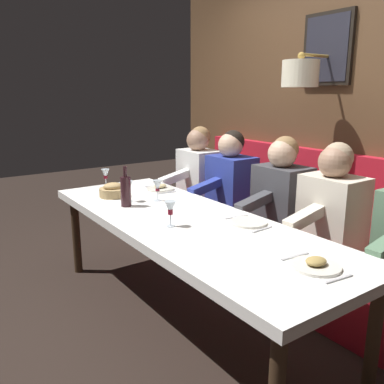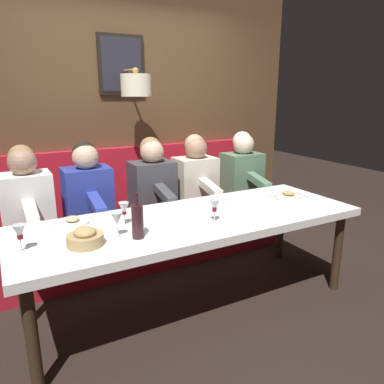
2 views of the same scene
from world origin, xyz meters
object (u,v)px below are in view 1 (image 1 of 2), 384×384
dining_table (185,228)px  wine_bottle (126,191)px  wine_glass_3 (106,174)px  wine_glass_1 (158,186)px  bread_bowl (113,191)px  diner_farthest (199,170)px  diner_middle (281,191)px  wine_glass_0 (170,209)px  diner_near (332,204)px  wine_glass_2 (128,187)px  diner_far (231,178)px

dining_table → wine_bottle: (-0.18, 0.50, 0.18)m
dining_table → wine_glass_3: bearing=92.7°
wine_glass_1 → bread_bowl: bearing=125.4°
diner_farthest → wine_glass_3: size_ratio=4.82×
wine_glass_1 → wine_glass_3: same height
diner_middle → wine_glass_0: (-1.04, -0.04, 0.04)m
diner_near → wine_glass_0: 1.13m
wine_glass_1 → wine_glass_2: bearing=150.3°
wine_glass_0 → wine_bottle: (-0.02, 0.58, 0.00)m
diner_middle → wine_glass_2: (-0.99, 0.65, 0.04)m
wine_glass_0 → wine_bottle: 0.58m
diner_far → wine_glass_0: size_ratio=4.82×
diner_farthest → bread_bowl: (-1.02, -0.23, -0.03)m
diner_farthest → bread_bowl: size_ratio=3.60×
diner_middle → diner_farthest: 1.10m
bread_bowl → wine_bottle: bearing=-97.2°
dining_table → wine_glass_2: size_ratio=15.72×
diner_farthest → wine_glass_2: bearing=-155.7°
diner_near → wine_glass_3: 1.92m
wine_bottle → bread_bowl: (0.04, 0.32, -0.07)m
wine_glass_0 → diner_far: bearing=31.9°
wine_glass_1 → bread_bowl: size_ratio=0.75×
wine_glass_2 → diner_near: bearing=-48.5°
wine_glass_2 → diner_middle: bearing=-33.4°
diner_farthest → diner_middle: bearing=-90.0°
bread_bowl → wine_glass_2: bearing=-80.6°
diner_far → bread_bowl: size_ratio=3.60×
wine_glass_0 → wine_bottle: size_ratio=0.55×
wine_glass_1 → dining_table: bearing=-99.7°
wine_glass_2 → wine_bottle: bearing=-124.5°
diner_far → wine_glass_3: diner_far is taller
wine_glass_3 → diner_near: bearing=-60.8°
wine_bottle → diner_middle: bearing=-27.0°
diner_far → diner_farthest: 0.49m
dining_table → wine_glass_0: 0.25m
diner_far → wine_glass_3: 1.11m
wine_glass_0 → wine_glass_2: (0.05, 0.69, 0.00)m
diner_farthest → bread_bowl: 1.05m
diner_middle → wine_glass_0: size_ratio=4.82×
wine_glass_0 → wine_bottle: wine_bottle is taller
wine_glass_1 → wine_glass_3: (-0.14, 0.67, -0.00)m
diner_farthest → wine_glass_3: 0.94m
diner_middle → wine_glass_1: 0.96m
dining_table → diner_far: size_ratio=3.26×
dining_table → wine_bottle: bearing=110.0°
diner_far → wine_glass_3: bearing=147.2°
dining_table → wine_glass_1: size_ratio=15.72×
diner_farthest → wine_glass_3: bearing=173.2°
diner_near → wine_bottle: size_ratio=2.64×
wine_glass_3 → wine_bottle: size_ratio=0.55×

